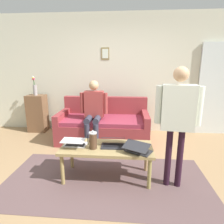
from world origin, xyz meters
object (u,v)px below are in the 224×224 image
Objects in this scene: laptop_right at (75,143)px; person_standing at (178,113)px; french_press at (93,140)px; flower_vase at (35,87)px; person_seated at (94,109)px; interior_door at (217,90)px; couch at (104,126)px; laptop_center at (138,149)px; side_shelf at (37,113)px; coffee_table at (107,150)px; laptop_left at (113,143)px.

laptop_right is 0.21× the size of person_standing.
flower_vase is (1.70, -1.90, 0.47)m from french_press.
person_seated is at bearing -80.46° from french_press.
interior_door is at bearing -162.64° from person_seated.
couch is at bearing -126.69° from person_seated.
laptop_center is at bearing 172.09° from laptop_right.
flower_vase is 0.28× the size of person_standing.
coffee_table is at bearing 135.78° from side_shelf.
flower_vase reaches higher than coffee_table.
flower_vase reaches higher than laptop_left.
coffee_table is 1.44× the size of side_shelf.
flower_vase is at bearing -23.25° from person_seated.
person_seated is at bearing 53.31° from couch.
laptop_right is at bearing -11.84° from french_press.
side_shelf is at bearing 2.62° from interior_door.
interior_door is 1.31× the size of person_standing.
side_shelf is 3.43m from person_standing.
french_press is 0.20× the size of person_seated.
laptop_right is 2.40m from flower_vase.
interior_door reaches higher than coffee_table.
person_seated is (-1.49, 0.64, -0.34)m from flower_vase.
french_press is (0.18, 0.08, 0.17)m from coffee_table.
interior_door reaches higher than laptop_right.
interior_door is at bearing -122.89° from person_standing.
coffee_table is 2.70m from flower_vase.
side_shelf is at bearing -14.09° from couch.
interior_door reaches higher than side_shelf.
flower_vase is at bearing -34.94° from person_standing.
side_shelf reaches higher than laptop_left.
person_standing is at bearing 126.19° from couch.
laptop_left is at bearing 42.29° from interior_door.
couch is at bearing -88.36° from french_press.
coffee_table is at bearing 18.51° from laptop_left.
couch is 1.47× the size of coffee_table.
laptop_right is at bearing 87.26° from person_seated.
person_standing is (-0.47, -0.02, 0.49)m from laptop_center.
person_seated reaches higher than laptop_left.
interior_door is 3.00m from laptop_left.
person_seated reaches higher than french_press.
french_press is 0.17× the size of person_standing.
couch is at bearing -67.52° from laptop_center.
person_standing reaches higher than french_press.
side_shelf is at bearing -35.00° from person_standing.
laptop_right is 1.22m from person_seated.
person_standing is at bearing 57.11° from interior_door.
person_standing is at bearing 134.70° from person_seated.
side_shelf is 0.69× the size of person_seated.
laptop_right is at bearing -7.91° from laptop_center.
couch reaches higher than laptop_right.
french_press is 2.59m from flower_vase.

